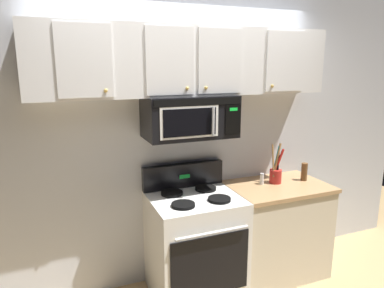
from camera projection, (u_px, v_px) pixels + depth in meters
name	position (u px, v px, depth m)	size (l,w,h in m)	color
back_wall	(180.00, 137.00, 3.22)	(5.20, 0.10, 2.70)	silver
stove_range	(195.00, 244.00, 3.08)	(0.76, 0.69, 1.12)	white
over_range_microwave	(190.00, 117.00, 2.94)	(0.76, 0.43, 0.35)	black
upper_cabinets	(188.00, 61.00, 2.87)	(2.50, 0.36, 0.55)	silver
counter_segment	(275.00, 229.00, 3.40)	(0.93, 0.65, 0.90)	beige
utensil_crock_red	(276.00, 172.00, 3.32)	(0.11, 0.12, 0.39)	red
salt_shaker	(262.00, 179.00, 3.30)	(0.04, 0.04, 0.11)	white
pepper_mill	(304.00, 172.00, 3.40)	(0.06, 0.06, 0.17)	brown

